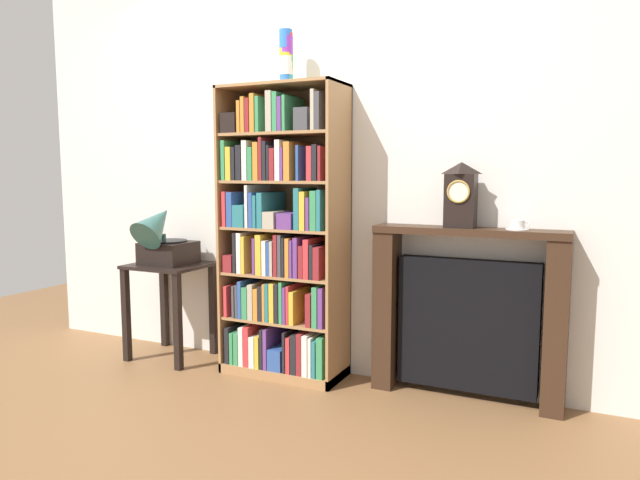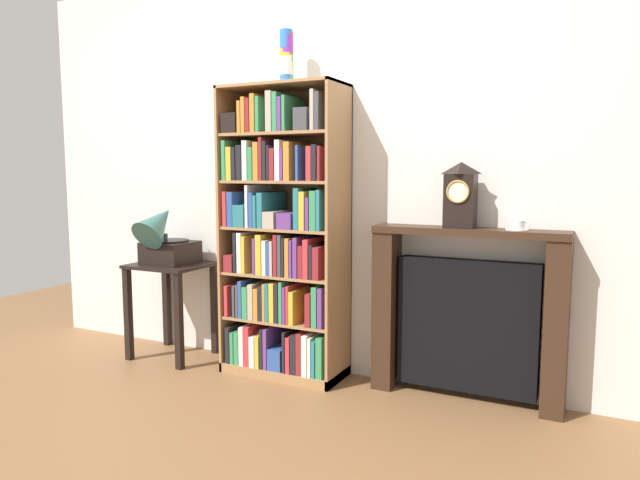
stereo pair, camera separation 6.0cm
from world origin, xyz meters
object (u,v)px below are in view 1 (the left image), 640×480
object	(u,v)px
side_table_left	(170,289)
teacup_with_saucer	(518,226)
cup_stack	(286,57)
mantel_clock	(461,195)
bookshelf	(282,244)
gramophone	(163,238)
fireplace_mantel	(467,315)

from	to	relation	value
side_table_left	teacup_with_saucer	size ratio (longest dim) A/B	5.31
side_table_left	cup_stack	bearing A→B (deg)	4.27
mantel_clock	teacup_with_saucer	bearing A→B (deg)	0.45
cup_stack	side_table_left	world-z (taller)	cup_stack
mantel_clock	bookshelf	bearing A→B (deg)	-175.52
mantel_clock	gramophone	bearing A→B (deg)	-174.84
cup_stack	mantel_clock	size ratio (longest dim) A/B	0.90
cup_stack	side_table_left	bearing A→B (deg)	-175.73
side_table_left	teacup_with_saucer	distance (m)	2.32
gramophone	fireplace_mantel	size ratio (longest dim) A/B	0.44
gramophone	teacup_with_saucer	size ratio (longest dim) A/B	3.73
bookshelf	fireplace_mantel	size ratio (longest dim) A/B	1.71
side_table_left	fireplace_mantel	world-z (taller)	fireplace_mantel
cup_stack	fireplace_mantel	size ratio (longest dim) A/B	0.31
cup_stack	fireplace_mantel	bearing A→B (deg)	3.82
side_table_left	fireplace_mantel	distance (m)	2.01
gramophone	mantel_clock	world-z (taller)	mantel_clock
cup_stack	side_table_left	distance (m)	1.74
mantel_clock	teacup_with_saucer	size ratio (longest dim) A/B	2.91
mantel_clock	teacup_with_saucer	world-z (taller)	mantel_clock
cup_stack	fireplace_mantel	distance (m)	1.86
fireplace_mantel	teacup_with_saucer	bearing A→B (deg)	-3.69
bookshelf	side_table_left	bearing A→B (deg)	-177.57
bookshelf	side_table_left	xyz separation A→B (m)	(-0.87, -0.04, -0.35)
gramophone	mantel_clock	size ratio (longest dim) A/B	1.28
cup_stack	teacup_with_saucer	bearing A→B (deg)	2.41
gramophone	teacup_with_saucer	xyz separation A→B (m)	(2.26, 0.18, 0.16)
fireplace_mantel	teacup_with_saucer	xyz separation A→B (m)	(0.26, -0.02, 0.52)
gramophone	fireplace_mantel	distance (m)	2.04
teacup_with_saucer	gramophone	bearing A→B (deg)	-175.47
bookshelf	side_table_left	distance (m)	0.94
gramophone	cup_stack	bearing A→B (deg)	7.73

